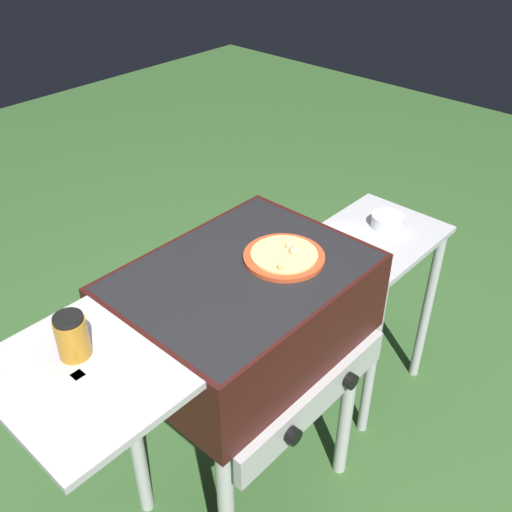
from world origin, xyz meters
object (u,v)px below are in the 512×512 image
grill (241,318)px  sauce_jar (72,336)px  topping_bowl_near (388,221)px  pizza_cheese (284,256)px  topping_bowl_far (345,236)px  prep_table (371,279)px

grill → sauce_jar: sauce_jar is taller
topping_bowl_near → pizza_cheese: bearing=-176.1°
grill → topping_bowl_near: size_ratio=8.69×
sauce_jar → topping_bowl_near: (1.17, -0.05, -0.22)m
pizza_cheese → topping_bowl_near: size_ratio=1.91×
grill → topping_bowl_far: size_ratio=8.25×
pizza_cheese → prep_table: 0.68m
sauce_jar → prep_table: 1.19m
pizza_cheese → sauce_jar: bearing=170.2°
grill → topping_bowl_near: bearing=0.2°
sauce_jar → prep_table: bearing=-2.7°
grill → topping_bowl_near: grill is taller
pizza_cheese → sauce_jar: 0.57m
prep_table → pizza_cheese: bearing=-175.5°
pizza_cheese → topping_bowl_far: 0.48m
prep_table → topping_bowl_near: 0.22m
sauce_jar → prep_table: sauce_jar is taller
sauce_jar → grill: bearing=-7.5°
topping_bowl_near → grill: bearing=-179.8°
prep_table → topping_bowl_near: size_ratio=6.38×
prep_table → topping_bowl_far: size_ratio=6.06×
prep_table → topping_bowl_near: bearing=-1.6°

